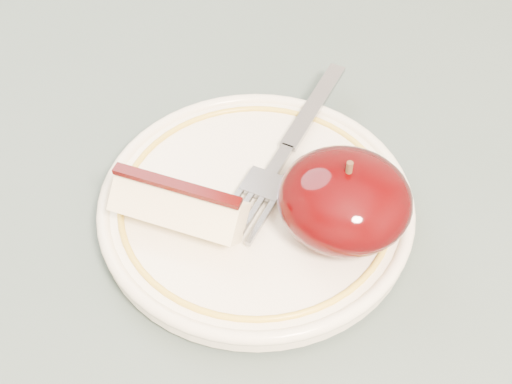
% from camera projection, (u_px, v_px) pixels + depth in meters
% --- Properties ---
extents(table, '(0.90, 0.90, 0.75)m').
position_uv_depth(table, '(279.00, 321.00, 0.53)').
color(table, brown).
rests_on(table, ground).
extents(plate, '(0.21, 0.21, 0.02)m').
position_uv_depth(plate, '(256.00, 206.00, 0.47)').
color(plate, '#EEE5C8').
rests_on(plate, table).
extents(apple_half, '(0.08, 0.08, 0.06)m').
position_uv_depth(apple_half, '(345.00, 200.00, 0.44)').
color(apple_half, black).
rests_on(apple_half, plate).
extents(apple_wedge, '(0.09, 0.04, 0.04)m').
position_uv_depth(apple_wedge, '(179.00, 206.00, 0.44)').
color(apple_wedge, beige).
rests_on(apple_wedge, plate).
extents(fork, '(0.05, 0.18, 0.00)m').
position_uv_depth(fork, '(287.00, 149.00, 0.50)').
color(fork, gray).
rests_on(fork, plate).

